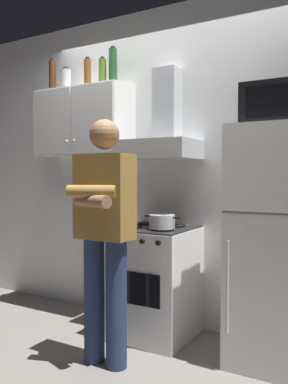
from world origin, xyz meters
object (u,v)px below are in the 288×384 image
range_hood (162,135)px  refrigerator (279,246)px  stove_oven (154,281)px  microwave (281,105)px  person_standing (104,231)px  bottle_canister_steel (66,80)px  bottle_olive_oil (103,72)px  cooking_pot (162,222)px  upper_cabinet (83,122)px  bottle_rum_dark (53,76)px  bottle_beer_brown (88,73)px  bottle_wine_green (113,67)px

range_hood → refrigerator: 1.25m
stove_oven → microwave: 1.62m
person_standing → bottle_canister_steel: size_ratio=7.31×
microwave → bottle_olive_oil: (-1.53, 0.11, 0.43)m
range_hood → refrigerator: (0.95, -0.13, -0.80)m
person_standing → bottle_canister_steel: bearing=142.2°
stove_oven → cooking_pot: size_ratio=2.98×
upper_cabinet → bottle_olive_oil: size_ratio=3.55×
microwave → cooking_pot: (-0.82, -0.14, -0.81)m
stove_oven → cooking_pot: cooking_pot is taller
person_standing → bottle_rum_dark: (-1.10, 0.71, 1.30)m
bottle_beer_brown → bottle_olive_oil: bearing=8.8°
person_standing → bottle_olive_oil: size_ratio=6.47×
bottle_beer_brown → bottle_wine_green: 0.25m
bottle_canister_steel → bottle_beer_brown: 0.29m
stove_oven → refrigerator: size_ratio=0.55×
microwave → refrigerator: bearing=-89.1°
bottle_beer_brown → bottle_olive_oil: (0.15, 0.02, -0.01)m
range_hood → bottle_wine_green: bottle_wine_green is taller
stove_oven → cooking_pot: bearing=-42.5°
microwave → bottle_beer_brown: size_ratio=1.79×
range_hood → bottle_beer_brown: 0.93m
cooking_pot → bottle_beer_brown: (-0.86, 0.22, 1.25)m
cooking_pot → bottle_olive_oil: bearing=161.1°
stove_oven → bottle_olive_oil: 1.84m
person_standing → bottle_beer_brown: (-0.68, 0.71, 1.28)m
upper_cabinet → refrigerator: upper_cabinet is taller
person_standing → bottle_wine_green: size_ratio=4.90×
stove_oven → bottle_rum_dark: (-1.15, 0.11, 1.77)m
bottle_olive_oil → bottle_rum_dark: 0.56m
bottle_beer_brown → microwave: bearing=-2.8°
bottle_canister_steel → bottle_wine_green: bottle_wine_green is taller
stove_oven → range_hood: range_hood is taller
microwave → bottle_rum_dark: size_ratio=1.53×
refrigerator → bottle_olive_oil: bottle_olive_oil is taller
bottle_beer_brown → bottle_canister_steel: bearing=171.5°
microwave → bottle_olive_oil: bearing=176.0°
bottle_olive_oil → refrigerator: bearing=-4.6°
upper_cabinet → range_hood: 0.81m
stove_oven → microwave: microwave is taller
cooking_pot → range_hood: bearing=117.9°
bottle_olive_oil → person_standing: bearing=-53.9°
bottle_olive_oil → bottle_rum_dark: size_ratio=0.81×
range_hood → bottle_wine_green: size_ratio=2.24×
range_hood → bottle_olive_oil: bottle_olive_oil is taller
person_standing → bottle_rum_dark: size_ratio=5.23×
bottle_canister_steel → bottle_rum_dark: (-0.13, -0.04, 0.04)m
microwave → bottle_olive_oil: bottle_olive_oil is taller
microwave → bottle_beer_brown: (-1.68, 0.08, 0.44)m
microwave → cooking_pot: microwave is taller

